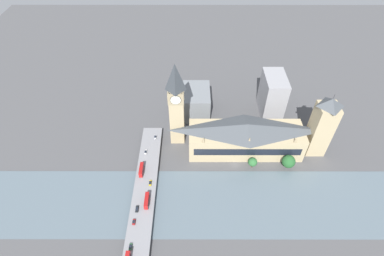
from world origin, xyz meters
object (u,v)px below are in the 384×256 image
object	(u,v)px
parliament_hall	(246,138)
car_northbound_lead	(150,183)
clock_tower	(176,104)
double_decker_bus_rear	(147,200)
double_decker_bus_mid	(141,170)
car_northbound_tail	(155,137)
car_southbound_mid	(146,152)
car_northbound_mid	(131,247)
victoria_tower	(322,126)
car_southbound_lead	(137,209)
car_southbound_tail	(134,222)
road_bridge	(143,200)

from	to	relation	value
parliament_hall	car_northbound_lead	distance (m)	79.34
clock_tower	double_decker_bus_rear	world-z (taller)	clock_tower
double_decker_bus_mid	car_northbound_tail	world-z (taller)	double_decker_bus_mid
car_southbound_mid	car_northbound_lead	bearing A→B (deg)	-167.37
car_northbound_tail	car_northbound_mid	bearing A→B (deg)	175.77
victoria_tower	car_southbound_mid	distance (m)	133.13
double_decker_bus_mid	parliament_hall	bearing A→B (deg)	-71.83
car_northbound_lead	car_northbound_mid	bearing A→B (deg)	171.13
car_northbound_mid	car_northbound_tail	bearing A→B (deg)	-4.23
car_northbound_lead	car_northbound_tail	xyz separation A→B (m)	(44.78, 0.43, 0.02)
clock_tower	car_southbound_mid	xyz separation A→B (m)	(-18.60, 24.13, -32.91)
parliament_hall	clock_tower	xyz separation A→B (m)	(11.92, 52.70, 23.85)
car_southbound_lead	parliament_hall	bearing A→B (deg)	-53.95
car_southbound_tail	car_northbound_lead	bearing A→B (deg)	-13.88
victoria_tower	double_decker_bus_rear	size ratio (longest dim) A/B	4.96
double_decker_bus_rear	car_southbound_tail	distance (m)	16.02
clock_tower	car_southbound_tail	world-z (taller)	clock_tower
clock_tower	parliament_hall	bearing A→B (deg)	-102.74
double_decker_bus_rear	car_southbound_lead	size ratio (longest dim) A/B	2.39
parliament_hall	double_decker_bus_rear	distance (m)	87.59
car_northbound_lead	car_southbound_lead	xyz separation A→B (m)	(-20.45, 6.58, 0.02)
car_southbound_tail	double_decker_bus_mid	bearing A→B (deg)	-0.10
car_southbound_lead	car_southbound_tail	distance (m)	9.28
victoria_tower	road_bridge	bearing A→B (deg)	110.57
double_decker_bus_mid	car_southbound_lead	world-z (taller)	double_decker_bus_mid
clock_tower	car_southbound_mid	size ratio (longest dim) A/B	16.42
road_bridge	car_southbound_mid	size ratio (longest dim) A/B	31.34
parliament_hall	clock_tower	size ratio (longest dim) A/B	1.21
car_northbound_tail	car_southbound_mid	bearing A→B (deg)	159.21
double_decker_bus_mid	car_southbound_tail	xyz separation A→B (m)	(-39.77, 0.07, -2.05)
road_bridge	car_southbound_mid	bearing A→B (deg)	4.07
victoria_tower	car_northbound_lead	world-z (taller)	victoria_tower
double_decker_bus_mid	car_southbound_lead	size ratio (longest dim) A/B	2.31
double_decker_bus_rear	car_northbound_tail	size ratio (longest dim) A/B	2.75
road_bridge	car_southbound_lead	size ratio (longest dim) A/B	29.14
parliament_hall	car_northbound_mid	size ratio (longest dim) A/B	21.75
car_northbound_tail	car_southbound_lead	world-z (taller)	car_northbound_tail
double_decker_bus_rear	car_northbound_tail	distance (m)	60.07
clock_tower	car_northbound_tail	distance (m)	37.58
parliament_hall	car_southbound_lead	distance (m)	95.58
parliament_hall	car_northbound_mid	distance (m)	112.52
double_decker_bus_rear	car_northbound_mid	xyz separation A→B (m)	(-30.30, 6.48, -1.87)
road_bridge	victoria_tower	bearing A→B (deg)	-69.43
clock_tower	car_southbound_lead	distance (m)	79.23
clock_tower	victoria_tower	size ratio (longest dim) A/B	1.29
car_southbound_mid	victoria_tower	bearing A→B (deg)	-87.06
double_decker_bus_rear	parliament_hall	bearing A→B (deg)	-54.41
double_decker_bus_mid	car_southbound_lead	bearing A→B (deg)	-178.71
car_northbound_lead	car_northbound_mid	size ratio (longest dim) A/B	1.17
car_northbound_lead	double_decker_bus_mid	bearing A→B (deg)	35.83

